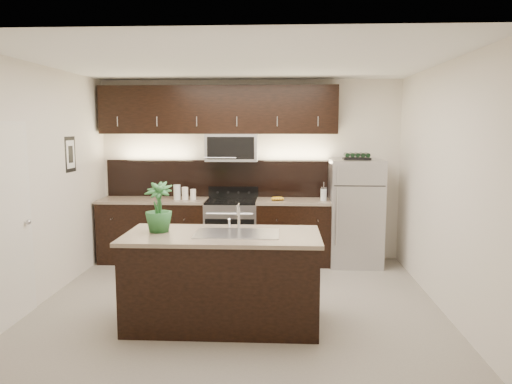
% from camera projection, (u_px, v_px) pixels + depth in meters
% --- Properties ---
extents(ground, '(4.50, 4.50, 0.00)m').
position_uv_depth(ground, '(239.00, 301.00, 5.78)').
color(ground, gray).
rests_on(ground, ground).
extents(room_walls, '(4.52, 4.02, 2.71)m').
position_uv_depth(room_walls, '(228.00, 155.00, 5.53)').
color(room_walls, silver).
rests_on(room_walls, ground).
extents(counter_run, '(3.51, 0.65, 0.94)m').
position_uv_depth(counter_run, '(218.00, 231.00, 7.42)').
color(counter_run, black).
rests_on(counter_run, ground).
extents(upper_fixtures, '(3.49, 0.40, 1.66)m').
position_uv_depth(upper_fixtures, '(220.00, 117.00, 7.34)').
color(upper_fixtures, black).
rests_on(upper_fixtures, counter_run).
extents(island, '(1.96, 0.96, 0.94)m').
position_uv_depth(island, '(223.00, 279.00, 5.06)').
color(island, black).
rests_on(island, ground).
extents(sink_faucet, '(0.84, 0.50, 0.28)m').
position_uv_depth(sink_faucet, '(237.00, 232.00, 4.99)').
color(sink_faucet, silver).
rests_on(sink_faucet, island).
extents(refrigerator, '(0.74, 0.67, 1.54)m').
position_uv_depth(refrigerator, '(355.00, 213.00, 7.21)').
color(refrigerator, '#B2B2B7').
rests_on(refrigerator, ground).
extents(wine_rack, '(0.38, 0.23, 0.09)m').
position_uv_depth(wine_rack, '(357.00, 157.00, 7.11)').
color(wine_rack, black).
rests_on(wine_rack, refrigerator).
extents(plant, '(0.30, 0.30, 0.51)m').
position_uv_depth(plant, '(159.00, 207.00, 5.06)').
color(plant, '#26602B').
rests_on(plant, island).
extents(canisters, '(0.33, 0.10, 0.22)m').
position_uv_depth(canisters, '(183.00, 193.00, 7.32)').
color(canisters, silver).
rests_on(canisters, counter_run).
extents(french_press, '(0.09, 0.09, 0.27)m').
position_uv_depth(french_press, '(324.00, 194.00, 7.21)').
color(french_press, silver).
rests_on(french_press, counter_run).
extents(bananas, '(0.22, 0.19, 0.06)m').
position_uv_depth(bananas, '(274.00, 199.00, 7.23)').
color(bananas, gold).
rests_on(bananas, counter_run).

